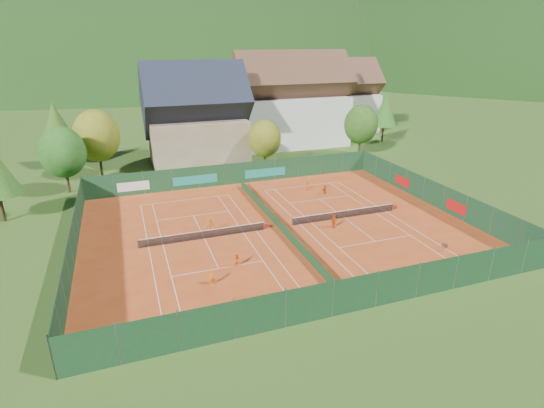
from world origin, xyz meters
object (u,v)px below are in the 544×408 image
(hotel_block_a, at_px, (291,105))
(hotel_block_b, at_px, (337,101))
(player_right_far_a, at_px, (307,186))
(chalet, at_px, (196,121))
(player_left_far, at_px, (210,225))
(player_right_near, at_px, (334,221))
(player_left_near, at_px, (212,277))
(player_left_mid, at_px, (237,260))
(ball_hopper, at_px, (444,245))
(player_right_far_b, at_px, (325,190))

(hotel_block_a, height_order, hotel_block_b, hotel_block_a)
(hotel_block_a, height_order, player_right_far_a, hotel_block_a)
(chalet, relative_size, player_left_far, 10.34)
(player_right_near, bearing_deg, hotel_block_a, 57.58)
(player_left_far, bearing_deg, player_left_near, 73.69)
(player_left_near, bearing_deg, chalet, 76.25)
(player_left_mid, bearing_deg, player_left_near, -101.68)
(chalet, bearing_deg, player_right_far_a, -61.01)
(chalet, relative_size, player_right_near, 10.37)
(ball_hopper, xyz_separation_m, player_left_far, (-20.16, 11.70, 0.23))
(player_right_near, distance_m, player_right_far_b, 10.68)
(player_right_far_a, bearing_deg, hotel_block_b, -136.69)
(hotel_block_a, distance_m, player_right_far_a, 27.83)
(player_right_far_a, bearing_deg, ball_hopper, 90.45)
(player_left_far, relative_size, player_right_far_a, 1.30)
(ball_hopper, xyz_separation_m, player_right_far_a, (-5.11, 20.51, 0.05))
(chalet, bearing_deg, hotel_block_a, 17.53)
(player_right_near, bearing_deg, player_left_near, -172.29)
(hotel_block_a, bearing_deg, ball_hopper, -93.64)
(player_left_near, bearing_deg, player_right_far_a, 43.37)
(hotel_block_b, bearing_deg, player_right_far_b, -119.72)
(player_right_far_b, bearing_deg, ball_hopper, 70.00)
(hotel_block_a, relative_size, player_left_mid, 16.76)
(hotel_block_a, distance_m, player_left_far, 42.09)
(player_left_near, relative_size, player_left_far, 0.88)
(player_left_mid, bearing_deg, hotel_block_a, 101.67)
(player_left_far, relative_size, player_right_near, 1.00)
(player_left_mid, distance_m, player_right_far_b, 21.45)
(hotel_block_a, relative_size, player_left_near, 15.76)
(player_left_near, height_order, player_right_far_b, player_left_near)
(chalet, xyz_separation_m, player_left_mid, (-3.40, -36.64, -5.98))
(player_left_far, height_order, player_right_far_a, player_left_far)
(hotel_block_a, relative_size, player_right_far_b, 16.89)
(hotel_block_b, relative_size, player_right_far_b, 13.51)
(player_left_near, distance_m, player_right_far_a, 25.56)
(hotel_block_b, bearing_deg, chalet, -157.01)
(chalet, distance_m, player_left_mid, 37.28)
(ball_hopper, xyz_separation_m, player_right_far_b, (-3.68, 18.16, 0.08))
(player_right_far_b, bearing_deg, player_left_mid, 11.20)
(ball_hopper, bearing_deg, chalet, 111.74)
(ball_hopper, xyz_separation_m, player_right_near, (-7.52, 8.19, 0.23))
(player_left_mid, height_order, player_right_far_a, player_left_mid)
(hotel_block_b, height_order, ball_hopper, hotel_block_b)
(player_left_far, bearing_deg, player_right_far_b, -163.94)
(hotel_block_b, distance_m, player_left_mid, 62.65)
(player_right_far_b, bearing_deg, player_left_near, 10.69)
(chalet, distance_m, hotel_block_a, 19.94)
(player_left_far, height_order, player_right_far_b, player_left_far)
(chalet, xyz_separation_m, player_right_far_b, (12.38, -22.11, -5.99))
(hotel_block_a, xyz_separation_m, player_left_far, (-23.10, -34.56, -6.60))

